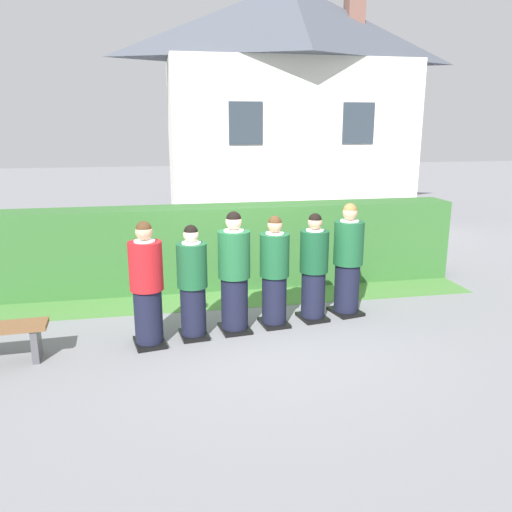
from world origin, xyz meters
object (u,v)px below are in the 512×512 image
at_px(student_front_row_1, 193,285).
at_px(student_front_row_2, 234,275).
at_px(student_front_row_4, 314,270).
at_px(student_front_row_5, 348,262).
at_px(student_front_row_3, 274,274).
at_px(student_in_red_blazer, 147,287).

distance_m(student_front_row_1, student_front_row_2, 0.59).
height_order(student_front_row_4, student_front_row_5, student_front_row_5).
xyz_separation_m(student_front_row_4, student_front_row_5, (0.57, 0.13, 0.05)).
height_order(student_front_row_1, student_front_row_2, student_front_row_2).
bearing_deg(student_front_row_5, student_front_row_3, -168.40).
distance_m(student_front_row_2, student_front_row_4, 1.22).
xyz_separation_m(student_front_row_3, student_front_row_5, (1.18, 0.24, 0.05)).
bearing_deg(student_in_red_blazer, student_front_row_5, 11.71).
distance_m(student_front_row_3, student_front_row_5, 1.21).
relative_size(student_in_red_blazer, student_front_row_4, 1.04).
bearing_deg(student_front_row_5, student_front_row_4, -167.00).
distance_m(student_in_red_blazer, student_front_row_2, 1.20).
relative_size(student_in_red_blazer, student_front_row_1, 1.06).
bearing_deg(student_front_row_1, student_front_row_4, 10.35).
distance_m(student_in_red_blazer, student_front_row_1, 0.61).
bearing_deg(student_front_row_1, student_front_row_5, 11.00).
distance_m(student_in_red_blazer, student_front_row_3, 1.80).
bearing_deg(student_front_row_3, student_front_row_5, 11.60).
xyz_separation_m(student_front_row_1, student_front_row_3, (1.17, 0.21, 0.02)).
distance_m(student_front_row_1, student_front_row_3, 1.19).
bearing_deg(student_front_row_1, student_front_row_2, 10.87).
bearing_deg(student_in_red_blazer, student_front_row_4, 11.40).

